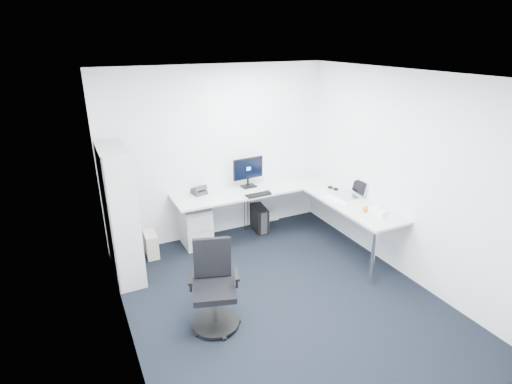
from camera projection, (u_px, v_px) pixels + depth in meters
name	position (u px, v px, depth m)	size (l,w,h in m)	color
ground	(282.00, 300.00, 4.98)	(4.20, 4.20, 0.00)	black
ceiling	(288.00, 75.00, 4.00)	(4.20, 4.20, 0.00)	white
wall_back	(218.00, 154.00, 6.25)	(3.60, 0.02, 2.70)	white
wall_front	(438.00, 305.00, 2.73)	(3.60, 0.02, 2.70)	white
wall_left	(119.00, 232.00, 3.75)	(0.02, 4.20, 2.70)	white
wall_right	(404.00, 177.00, 5.22)	(0.02, 4.20, 2.70)	white
l_desk	(269.00, 219.00, 6.23)	(2.78, 1.55, 0.81)	#B9BBBB
drawer_pedestal	(196.00, 225.00, 6.22)	(0.41, 0.52, 0.63)	#B9BBBB
bookshelf	(120.00, 214.00, 5.20)	(0.35, 0.90, 1.81)	#B4B6B6
task_chair	(214.00, 288.00, 4.35)	(0.56, 0.56, 1.00)	black
black_pc_tower	(259.00, 218.00, 6.70)	(0.19, 0.43, 0.42)	black
beige_pc_tower	(151.00, 244.00, 5.94)	(0.17, 0.38, 0.36)	#BDB4A1
power_strip	(269.00, 220.00, 7.10)	(0.34, 0.06, 0.04)	white
monitor	(248.00, 172.00, 6.32)	(0.52, 0.17, 0.50)	black
black_keyboard	(258.00, 195.00, 6.07)	(0.40, 0.14, 0.02)	black
mouse	(268.00, 192.00, 6.15)	(0.05, 0.09, 0.03)	black
desk_phone	(199.00, 190.00, 6.10)	(0.20, 0.20, 0.14)	#2B2B2D
laptop	(347.00, 189.00, 5.99)	(0.35, 0.34, 0.25)	silver
white_keyboard	(335.00, 200.00, 5.87)	(0.13, 0.44, 0.01)	white
headphones	(333.00, 188.00, 6.31)	(0.11, 0.17, 0.05)	black
orange_fruit	(366.00, 209.00, 5.49)	(0.09, 0.09, 0.09)	orange
tissue_box	(378.00, 212.00, 5.41)	(0.12, 0.23, 0.08)	white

